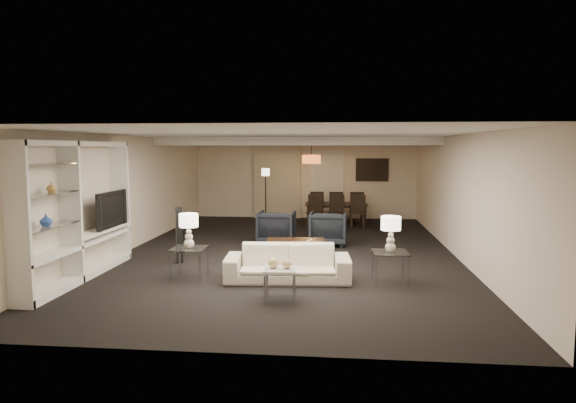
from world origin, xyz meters
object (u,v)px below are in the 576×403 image
(armchair_right, at_px, (328,228))
(chair_fl, at_px, (316,206))
(side_table_right, at_px, (390,268))
(chair_nm, at_px, (336,212))
(chair_nl, at_px, (314,212))
(chair_fr, at_px, (356,207))
(sofa, at_px, (288,263))
(chair_fm, at_px, (336,207))
(marble_table, at_px, (280,284))
(television, at_px, (106,209))
(floor_lamp, at_px, (266,196))
(table_lamp_right, at_px, (391,234))
(side_table_left, at_px, (189,263))
(table_lamp_left, at_px, (189,231))
(floor_speaker, at_px, (179,235))
(vase_amber, at_px, (51,187))
(chair_nr, at_px, (358,212))
(pendant_light, at_px, (311,159))
(coffee_table, at_px, (296,250))
(armchair_left, at_px, (277,228))
(vase_blue, at_px, (46,220))

(armchair_right, height_order, chair_fl, chair_fl)
(side_table_right, xyz_separation_m, chair_nm, (-0.94, 5.77, 0.20))
(chair_nl, height_order, chair_fr, same)
(sofa, distance_m, chair_fm, 7.12)
(marble_table, distance_m, television, 4.06)
(armchair_right, height_order, floor_lamp, floor_lamp)
(table_lamp_right, xyz_separation_m, chair_fm, (-0.94, 7.07, -0.37))
(chair_fl, relative_size, floor_lamp, 0.57)
(side_table_left, height_order, table_lamp_left, table_lamp_left)
(table_lamp_left, height_order, floor_speaker, table_lamp_left)
(chair_nm, bearing_deg, floor_lamp, 167.64)
(side_table_left, bearing_deg, sofa, 0.00)
(television, bearing_deg, chair_nm, -40.33)
(vase_amber, distance_m, chair_fm, 9.22)
(chair_fm, distance_m, chair_fr, 0.60)
(television, height_order, vase_amber, vase_amber)
(armchair_right, distance_m, chair_fl, 3.80)
(chair_nr, bearing_deg, sofa, -97.43)
(pendant_light, height_order, marble_table, pendant_light)
(marble_table, bearing_deg, coffee_table, 90.00)
(vase_amber, distance_m, chair_fr, 9.52)
(floor_speaker, bearing_deg, coffee_table, -12.24)
(chair_nl, distance_m, chair_fr, 1.77)
(pendant_light, xyz_separation_m, chair_fl, (0.09, 1.19, -1.45))
(table_lamp_left, xyz_separation_m, chair_fl, (1.86, 7.07, -0.37))
(table_lamp_left, bearing_deg, chair_fr, 66.62)
(armchair_right, xyz_separation_m, side_table_left, (-2.30, -3.30, -0.12))
(armchair_left, relative_size, television, 0.72)
(chair_nl, bearing_deg, floor_lamp, 158.82)
(sofa, xyz_separation_m, television, (-3.52, 0.74, 0.78))
(armchair_left, relative_size, marble_table, 1.79)
(armchair_right, xyz_separation_m, floor_speaker, (-2.84, -2.15, 0.16))
(table_lamp_left, distance_m, chair_nr, 6.54)
(vase_amber, distance_m, chair_nl, 7.81)
(pendant_light, distance_m, floor_speaker, 5.44)
(armchair_left, relative_size, chair_nm, 0.92)
(coffee_table, height_order, armchair_left, armchair_left)
(coffee_table, bearing_deg, side_table_right, -43.26)
(armchair_right, bearing_deg, side_table_left, 57.22)
(floor_lamp, bearing_deg, chair_fr, 11.77)
(armchair_left, xyz_separation_m, chair_nm, (1.36, 2.47, 0.08))
(chair_nl, bearing_deg, armchair_left, -101.60)
(coffee_table, bearing_deg, marble_table, -90.00)
(armchair_left, bearing_deg, table_lamp_left, 73.17)
(table_lamp_left, bearing_deg, marble_table, -32.91)
(chair_nm, bearing_deg, marble_table, -89.04)
(vase_blue, xyz_separation_m, chair_fl, (3.70, 8.26, -0.69))
(armchair_right, distance_m, chair_nr, 2.59)
(chair_nm, relative_size, chair_nr, 1.00)
(chair_fl, distance_m, floor_lamp, 1.62)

